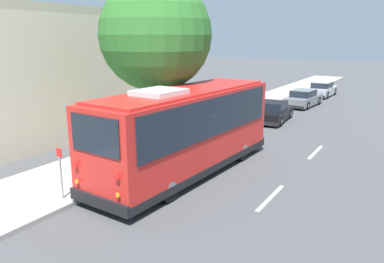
{
  "coord_description": "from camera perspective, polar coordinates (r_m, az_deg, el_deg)",
  "views": [
    {
      "loc": [
        -12.61,
        -7.43,
        5.16
      ],
      "look_at": [
        0.5,
        0.63,
        1.3
      ],
      "focal_mm": 35.0,
      "sensor_mm": 36.0,
      "label": 1
    }
  ],
  "objects": [
    {
      "name": "ground_plane",
      "position": [
        15.52,
        1.04,
        -5.34
      ],
      "size": [
        160.0,
        160.0,
        0.0
      ],
      "primitive_type": "plane",
      "color": "#474749"
    },
    {
      "name": "lane_stripe_ahead",
      "position": [
        18.34,
        18.32,
        -2.99
      ],
      "size": [
        2.4,
        0.14,
        0.01
      ],
      "primitive_type": "cube",
      "color": "silver",
      "rests_on": "ground"
    },
    {
      "name": "parked_sedan_black",
      "position": [
        24.31,
        12.2,
        2.91
      ],
      "size": [
        4.28,
        2.09,
        1.26
      ],
      "rotation": [
        0.0,
        0.0,
        0.09
      ],
      "color": "black",
      "rests_on": "ground"
    },
    {
      "name": "parked_sedan_gray",
      "position": [
        30.31,
        16.6,
        4.83
      ],
      "size": [
        4.49,
        1.99,
        1.28
      ],
      "rotation": [
        0.0,
        0.0,
        -0.07
      ],
      "color": "slate",
      "rests_on": "ground"
    },
    {
      "name": "sign_post_near",
      "position": [
        12.61,
        -19.36,
        -5.96
      ],
      "size": [
        0.06,
        0.22,
        1.68
      ],
      "color": "gray",
      "rests_on": "sidewalk_slab"
    },
    {
      "name": "street_tree",
      "position": [
        16.56,
        -5.33,
        15.56
      ],
      "size": [
        4.79,
        4.79,
        8.25
      ],
      "color": "brown",
      "rests_on": "sidewalk_slab"
    },
    {
      "name": "sidewalk_slab",
      "position": [
        17.38,
        -8.62,
        -3.1
      ],
      "size": [
        80.0,
        3.65,
        0.15
      ],
      "primitive_type": "cube",
      "color": "#A3A099",
      "rests_on": "ground"
    },
    {
      "name": "curb_strip",
      "position": [
        16.26,
        -3.49,
        -4.17
      ],
      "size": [
        80.0,
        0.14,
        0.15
      ],
      "primitive_type": "cube",
      "color": "gray",
      "rests_on": "ground"
    },
    {
      "name": "sign_post_far",
      "position": [
        13.62,
        -14.18,
        -4.49
      ],
      "size": [
        0.06,
        0.22,
        1.5
      ],
      "color": "gray",
      "rests_on": "sidewalk_slab"
    },
    {
      "name": "shuttle_bus",
      "position": [
        14.3,
        -0.83,
        0.7
      ],
      "size": [
        9.24,
        2.95,
        3.46
      ],
      "rotation": [
        0.0,
        0.0,
        -0.05
      ],
      "color": "red",
      "rests_on": "ground"
    },
    {
      "name": "lane_stripe_mid",
      "position": [
        12.89,
        11.87,
        -9.82
      ],
      "size": [
        2.4,
        0.14,
        0.01
      ],
      "primitive_type": "cube",
      "color": "silver",
      "rests_on": "ground"
    },
    {
      "name": "parked_sedan_silver",
      "position": [
        36.1,
        19.2,
        6.06
      ],
      "size": [
        4.47,
        1.91,
        1.3
      ],
      "rotation": [
        0.0,
        0.0,
        -0.04
      ],
      "color": "#A8AAAF",
      "rests_on": "ground"
    }
  ]
}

